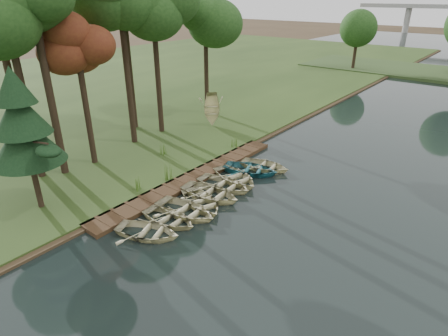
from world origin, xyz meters
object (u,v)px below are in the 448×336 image
Objects in this scene: rowboat_0 at (147,230)px; stored_rowboat at (212,122)px; boardwalk at (193,178)px; rowboat_2 at (185,209)px; rowboat_1 at (169,217)px; pine_tree at (22,126)px.

stored_rowboat is (-8.48, 15.10, 0.22)m from rowboat_0.
stored_rowboat is at bearing 123.50° from boardwalk.
rowboat_0 is 2.69m from rowboat_2.
rowboat_1 is 15.94m from stored_rowboat.
rowboat_1 is at bearing -110.45° from stored_rowboat.
boardwalk is 6.72m from rowboat_0.
rowboat_1 is at bearing -19.77° from rowboat_0.
rowboat_1 is at bearing -61.29° from boardwalk.
rowboat_2 is (0.10, 2.68, 0.04)m from rowboat_0.
rowboat_0 is 8.49m from pine_tree.
rowboat_0 is 1.03× the size of rowboat_1.
rowboat_0 is 1.09× the size of stored_rowboat.
pine_tree is (1.75, -17.18, 4.52)m from stored_rowboat.
pine_tree is (-4.14, -8.28, 5.00)m from boardwalk.
rowboat_0 is 0.43× the size of pine_tree.
boardwalk is at bearing 24.51° from rowboat_1.
pine_tree is at bearing 119.77° from rowboat_2.
rowboat_1 is 1.13m from rowboat_2.
rowboat_1 is (2.54, -4.63, 0.24)m from boardwalk.
rowboat_0 reaches higher than rowboat_1.
boardwalk is 5.13× the size of stored_rowboat.
boardwalk is at bearing 1.05° from rowboat_0.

